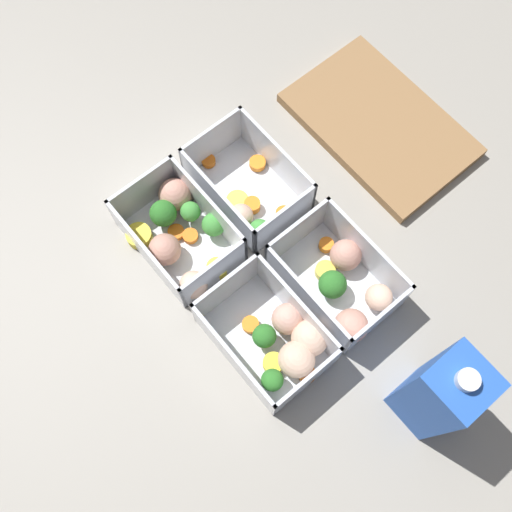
{
  "coord_description": "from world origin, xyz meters",
  "views": [
    {
      "loc": [
        0.22,
        -0.19,
        0.81
      ],
      "look_at": [
        0.0,
        0.0,
        0.03
      ],
      "focal_mm": 42.0,
      "sensor_mm": 36.0,
      "label": 1
    }
  ],
  "objects_px": {
    "container_near_left": "(178,232)",
    "juice_carton": "(439,393)",
    "container_near_right": "(282,341)",
    "container_far_left": "(248,191)",
    "container_far_right": "(343,284)"
  },
  "relations": [
    {
      "from": "container_far_right",
      "to": "container_near_left",
      "type": "bearing_deg",
      "value": -148.51
    },
    {
      "from": "container_near_left",
      "to": "container_near_right",
      "type": "distance_m",
      "value": 0.21
    },
    {
      "from": "container_near_right",
      "to": "container_far_left",
      "type": "relative_size",
      "value": 0.99
    },
    {
      "from": "container_far_right",
      "to": "container_far_left",
      "type": "bearing_deg",
      "value": -177.19
    },
    {
      "from": "container_far_left",
      "to": "container_far_right",
      "type": "xyz_separation_m",
      "value": [
        0.19,
        0.01,
        0.0
      ]
    },
    {
      "from": "container_far_left",
      "to": "container_far_right",
      "type": "height_order",
      "value": "same"
    },
    {
      "from": "container_near_right",
      "to": "container_far_left",
      "type": "distance_m",
      "value": 0.23
    },
    {
      "from": "container_near_left",
      "to": "container_far_right",
      "type": "relative_size",
      "value": 1.02
    },
    {
      "from": "container_near_left",
      "to": "juice_carton",
      "type": "height_order",
      "value": "juice_carton"
    },
    {
      "from": "container_near_left",
      "to": "container_near_right",
      "type": "bearing_deg",
      "value": 2.82
    },
    {
      "from": "container_near_right",
      "to": "juice_carton",
      "type": "relative_size",
      "value": 0.85
    },
    {
      "from": "container_far_left",
      "to": "container_far_right",
      "type": "bearing_deg",
      "value": 2.81
    },
    {
      "from": "container_near_right",
      "to": "container_far_right",
      "type": "relative_size",
      "value": 0.95
    },
    {
      "from": "container_near_right",
      "to": "juice_carton",
      "type": "height_order",
      "value": "juice_carton"
    },
    {
      "from": "container_far_right",
      "to": "juice_carton",
      "type": "distance_m",
      "value": 0.2
    }
  ]
}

